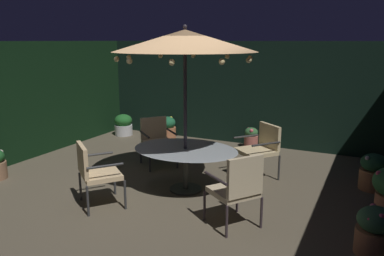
{
  "coord_description": "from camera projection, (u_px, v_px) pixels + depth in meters",
  "views": [
    {
      "loc": [
        2.92,
        -5.12,
        2.44
      ],
      "look_at": [
        0.19,
        0.46,
        1.01
      ],
      "focal_mm": 35.83,
      "sensor_mm": 36.0,
      "label": 1
    }
  ],
  "objects": [
    {
      "name": "potted_plant_left_near",
      "position": [
        374.0,
        171.0,
        6.35
      ],
      "size": [
        0.45,
        0.44,
        0.61
      ],
      "color": "#A5663F",
      "rests_on": "ground_plane"
    },
    {
      "name": "potted_plant_left_far",
      "position": [
        251.0,
        137.0,
        8.83
      ],
      "size": [
        0.32,
        0.32,
        0.48
      ],
      "color": "#AE5C50",
      "rests_on": "ground_plane"
    },
    {
      "name": "hedge_backdrop_rear",
      "position": [
        243.0,
        93.0,
        9.15
      ],
      "size": [
        7.64,
        0.3,
        2.42
      ],
      "primitive_type": "cube",
      "color": "black",
      "rests_on": "ground_plane"
    },
    {
      "name": "hedge_backdrop_left",
      "position": [
        7.0,
        104.0,
        7.58
      ],
      "size": [
        0.3,
        7.49,
        2.42
      ],
      "primitive_type": "cube",
      "color": "black",
      "rests_on": "ground_plane"
    },
    {
      "name": "patio_chair_northeast",
      "position": [
        157.0,
        138.0,
        7.59
      ],
      "size": [
        0.85,
        0.85,
        0.93
      ],
      "color": "#2B2930",
      "rests_on": "ground_plane"
    },
    {
      "name": "potted_plant_right_far",
      "position": [
        167.0,
        127.0,
        9.71
      ],
      "size": [
        0.45,
        0.45,
        0.55
      ],
      "color": "#A96541",
      "rests_on": "ground_plane"
    },
    {
      "name": "patio_chair_southeast",
      "position": [
        238.0,
        186.0,
        4.98
      ],
      "size": [
        0.8,
        0.8,
        1.02
      ],
      "color": "#32292D",
      "rests_on": "ground_plane"
    },
    {
      "name": "potted_plant_back_center",
      "position": [
        375.0,
        231.0,
        4.42
      ],
      "size": [
        0.44,
        0.44,
        0.58
      ],
      "color": "#A16341",
      "rests_on": "ground_plane"
    },
    {
      "name": "patio_umbrella",
      "position": [
        185.0,
        41.0,
        5.85
      ],
      "size": [
        2.24,
        2.24,
        2.67
      ],
      "color": "#312C35",
      "rests_on": "ground_plane"
    },
    {
      "name": "ground_plane",
      "position": [
        169.0,
        193.0,
        6.28
      ],
      "size": [
        7.64,
        7.49,
        0.02
      ],
      "primitive_type": "cube",
      "color": "brown"
    },
    {
      "name": "patio_dining_table",
      "position": [
        185.0,
        155.0,
        6.25
      ],
      "size": [
        1.76,
        1.35,
        0.72
      ],
      "color": "#2E302B",
      "rests_on": "ground_plane"
    },
    {
      "name": "patio_chair_east",
      "position": [
        94.0,
        170.0,
        5.64
      ],
      "size": [
        0.85,
        0.84,
        0.96
      ],
      "color": "#303133",
      "rests_on": "ground_plane"
    },
    {
      "name": "potted_plant_front_corner",
      "position": [
        123.0,
        125.0,
        10.01
      ],
      "size": [
        0.46,
        0.46,
        0.55
      ],
      "color": "silver",
      "rests_on": "ground_plane"
    },
    {
      "name": "patio_chair_north",
      "position": [
        261.0,
        146.0,
        6.87
      ],
      "size": [
        0.88,
        0.88,
        0.96
      ],
      "color": "#313131",
      "rests_on": "ground_plane"
    }
  ]
}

